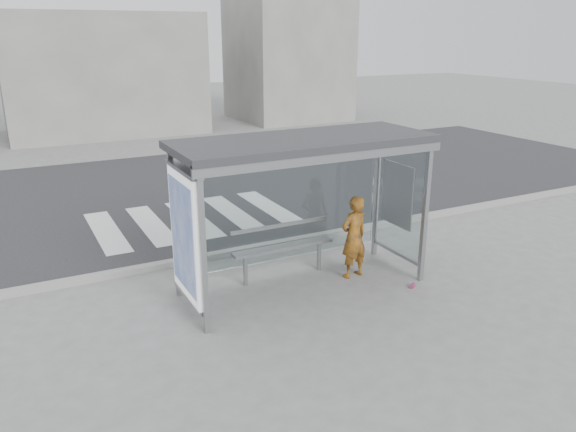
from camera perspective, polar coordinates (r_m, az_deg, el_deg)
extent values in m
plane|color=slate|center=(9.81, 1.53, -7.25)|extent=(80.00, 80.00, 0.00)
cube|color=#242426|center=(15.93, -10.72, 2.54)|extent=(30.00, 10.00, 0.01)
cube|color=gray|center=(11.39, -3.21, -3.22)|extent=(30.00, 0.18, 0.12)
cube|color=silver|center=(13.08, -17.95, -1.52)|extent=(0.55, 3.00, 0.00)
cube|color=silver|center=(13.25, -13.71, -0.88)|extent=(0.55, 3.00, 0.00)
cube|color=silver|center=(13.50, -9.61, -0.26)|extent=(0.55, 3.00, 0.00)
cube|color=silver|center=(13.81, -5.67, 0.35)|extent=(0.55, 3.00, 0.00)
cube|color=silver|center=(14.19, -1.93, 0.92)|extent=(0.55, 3.00, 0.00)
cube|color=gray|center=(7.98, -8.61, -3.82)|extent=(0.08, 0.08, 2.50)
cube|color=gray|center=(9.91, 13.77, 0.24)|extent=(0.08, 0.08, 2.50)
cube|color=gray|center=(9.24, -11.47, -0.89)|extent=(0.08, 0.08, 2.50)
cube|color=gray|center=(10.95, 9.02, 2.25)|extent=(0.08, 0.08, 2.50)
cube|color=#2D2D30|center=(9.02, 1.67, 7.61)|extent=(4.25, 1.65, 0.12)
cube|color=gray|center=(8.39, 4.19, 6.00)|extent=(4.25, 0.06, 0.18)
cube|color=white|center=(9.92, -0.35, 1.10)|extent=(3.80, 0.02, 2.00)
cube|color=white|center=(8.59, -10.16, -1.94)|extent=(0.15, 1.25, 2.00)
cube|color=blue|center=(8.61, -9.63, -1.85)|extent=(0.01, 1.10, 1.70)
cylinder|color=orange|center=(8.76, -10.16, 0.19)|extent=(0.02, 0.32, 0.32)
cube|color=white|center=(10.40, 11.29, 1.56)|extent=(0.03, 1.25, 2.00)
cube|color=beige|center=(10.40, 11.03, 2.14)|extent=(0.03, 0.86, 1.16)
cube|color=slate|center=(26.16, -18.38, 13.55)|extent=(8.00, 5.00, 5.00)
cube|color=slate|center=(28.99, -0.05, 16.79)|extent=(5.00, 5.00, 7.00)
imported|color=red|center=(10.02, 6.70, -2.14)|extent=(0.60, 0.44, 1.51)
cube|color=slate|center=(9.98, -0.48, -3.17)|extent=(1.90, 0.23, 0.05)
cylinder|color=slate|center=(9.81, -4.36, -5.54)|extent=(0.07, 0.07, 0.56)
cylinder|color=slate|center=(10.42, 3.16, -4.04)|extent=(0.07, 0.07, 0.56)
cube|color=slate|center=(9.95, -0.80, -0.96)|extent=(1.90, 0.04, 0.06)
cylinder|color=#DF4183|center=(10.03, 12.55, -6.92)|extent=(0.14, 0.13, 0.07)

